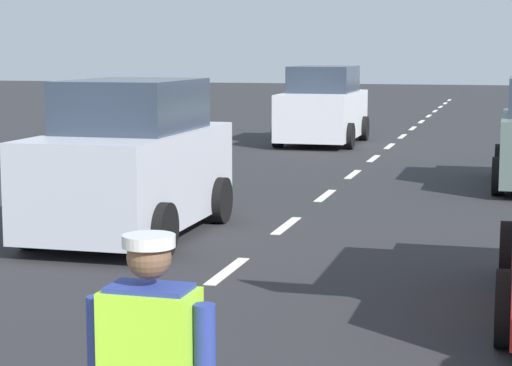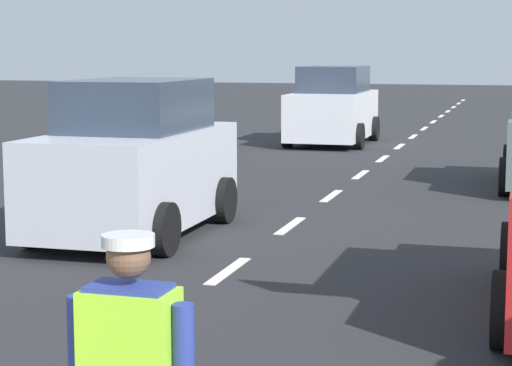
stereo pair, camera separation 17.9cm
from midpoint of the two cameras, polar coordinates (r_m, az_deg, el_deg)
name	(u,v)px [view 1 (the left image)]	position (r m, az deg, el deg)	size (l,w,h in m)	color
ground_plane	(375,157)	(23.16, 6.82, 1.51)	(96.00, 96.00, 0.00)	#28282B
lane_center_line	(396,141)	(27.30, 8.07, 2.46)	(0.14, 46.40, 0.01)	silver
car_oncoming_second	(323,108)	(26.30, 3.76, 4.44)	(2.10, 4.05, 2.10)	silver
car_oncoming_lead	(131,164)	(13.42, -7.73, 1.14)	(2.01, 3.92, 2.14)	silver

